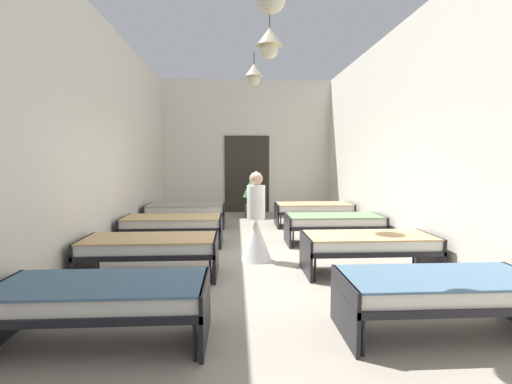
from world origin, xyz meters
TOP-DOWN VIEW (x-y plane):
  - ground_plane at (0.00, 0.00)m, footprint 5.87×11.47m
  - room_shell at (0.00, 1.17)m, footprint 5.67×11.07m
  - bed_left_row_0 at (-1.58, -2.85)m, footprint 1.90×0.84m
  - bed_right_row_0 at (1.58, -2.85)m, footprint 1.90×0.84m
  - bed_left_row_1 at (-1.58, -0.95)m, footprint 1.90×0.84m
  - bed_right_row_1 at (1.58, -0.95)m, footprint 1.90×0.84m
  - bed_left_row_2 at (-1.58, 0.95)m, footprint 1.90×0.84m
  - bed_right_row_2 at (1.58, 0.95)m, footprint 1.90×0.84m
  - bed_left_row_3 at (-1.58, 2.85)m, footprint 1.90×0.84m
  - bed_right_row_3 at (1.58, 2.85)m, footprint 1.90×0.84m
  - nurse_near_aisle at (-0.03, -0.18)m, footprint 0.52×0.52m
  - potted_plant at (0.11, 4.30)m, footprint 0.54×0.54m

SIDE VIEW (x-z plane):
  - ground_plane at x=0.00m, z-range -0.10..0.00m
  - bed_left_row_0 at x=-1.58m, z-range 0.15..0.73m
  - bed_right_row_0 at x=1.58m, z-range 0.15..0.73m
  - bed_left_row_1 at x=-1.58m, z-range 0.15..0.73m
  - bed_right_row_1 at x=1.58m, z-range 0.15..0.73m
  - bed_left_row_2 at x=-1.58m, z-range 0.15..0.73m
  - bed_right_row_2 at x=1.58m, z-range 0.15..0.73m
  - bed_left_row_3 at x=-1.58m, z-range 0.15..0.73m
  - bed_right_row_3 at x=1.58m, z-range 0.15..0.73m
  - nurse_near_aisle at x=-0.03m, z-range -0.21..1.27m
  - potted_plant at x=0.11m, z-range 0.09..1.29m
  - room_shell at x=0.00m, z-range 0.01..4.13m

